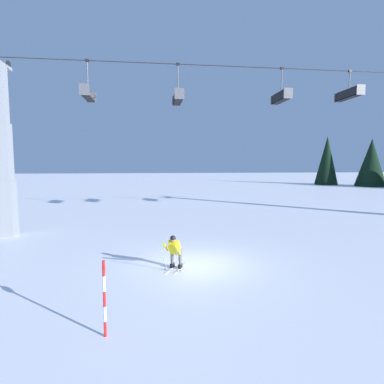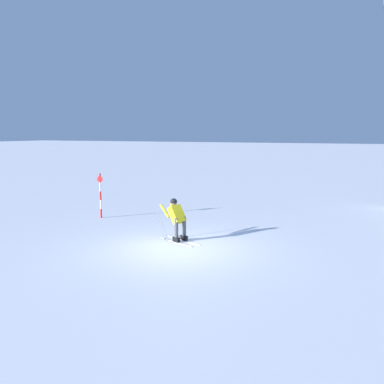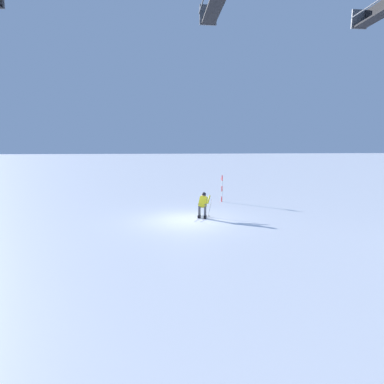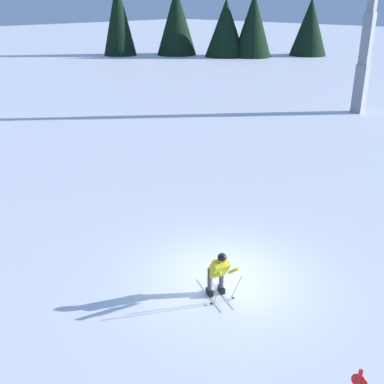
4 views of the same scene
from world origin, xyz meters
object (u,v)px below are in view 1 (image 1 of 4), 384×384
at_px(skier_carving_main, 174,249).
at_px(chairlift_seat_fourth, 348,94).
at_px(lift_tower_near, 5,163).
at_px(trail_marker_pole, 104,296).
at_px(chairlift_seat_second, 177,97).
at_px(chairlift_seat_middle, 280,97).
at_px(chairlift_seat_nearest, 87,93).

relative_size(skier_carving_main, chairlift_seat_fourth, 0.73).
bearing_deg(lift_tower_near, trail_marker_pole, -57.89).
relative_size(chairlift_seat_second, chairlift_seat_middle, 1.10).
bearing_deg(chairlift_seat_second, skier_carving_main, -95.45).
distance_m(chairlift_seat_fourth, trail_marker_pole, 19.93).
distance_m(chairlift_seat_second, chairlift_seat_fourth, 11.32).
xyz_separation_m(chairlift_seat_middle, trail_marker_pole, (-9.38, -11.79, -7.54)).
distance_m(chairlift_seat_nearest, chairlift_seat_middle, 11.99).
bearing_deg(skier_carving_main, chairlift_seat_middle, 44.09).
xyz_separation_m(chairlift_seat_second, chairlift_seat_middle, (6.65, 0.00, 0.20)).
xyz_separation_m(chairlift_seat_nearest, chairlift_seat_fourth, (16.65, 0.00, 0.40)).
relative_size(chairlift_seat_second, trail_marker_pole, 1.22).
bearing_deg(chairlift_seat_nearest, trail_marker_pole, -77.50).
height_order(chairlift_seat_nearest, chairlift_seat_middle, same).
xyz_separation_m(chairlift_seat_nearest, trail_marker_pole, (2.61, -11.79, -7.41)).
distance_m(lift_tower_near, chairlift_seat_second, 10.91).
height_order(lift_tower_near, chairlift_seat_middle, lift_tower_near).
bearing_deg(trail_marker_pole, chairlift_seat_middle, 51.49).
bearing_deg(trail_marker_pole, chairlift_seat_fourth, 40.01).
bearing_deg(chairlift_seat_middle, lift_tower_near, -180.00).
height_order(lift_tower_near, trail_marker_pole, lift_tower_near).
bearing_deg(trail_marker_pole, skier_carving_main, 66.33).
xyz_separation_m(lift_tower_near, chairlift_seat_fourth, (21.44, 0.00, 4.54)).
relative_size(chairlift_seat_nearest, chairlift_seat_second, 0.97).
xyz_separation_m(skier_carving_main, chairlift_seat_nearest, (-4.67, 7.09, 7.63)).
bearing_deg(chairlift_seat_middle, chairlift_seat_nearest, -180.00).
bearing_deg(skier_carving_main, trail_marker_pole, -113.67).
bearing_deg(skier_carving_main, chairlift_seat_nearest, 123.35).
distance_m(skier_carving_main, chairlift_seat_middle, 12.81).
xyz_separation_m(lift_tower_near, chairlift_seat_second, (10.13, 0.00, 4.06)).
xyz_separation_m(chairlift_seat_second, chairlift_seat_fourth, (11.31, -0.00, 0.48)).
distance_m(skier_carving_main, chairlift_seat_nearest, 11.42).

